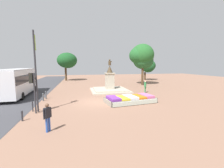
{
  "coord_description": "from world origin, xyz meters",
  "views": [
    {
      "loc": [
        -1.68,
        -15.64,
        3.94
      ],
      "look_at": [
        2.33,
        2.6,
        1.54
      ],
      "focal_mm": 24.0,
      "sensor_mm": 36.0,
      "label": 1
    }
  ],
  "objects_px": {
    "statue_monument": "(110,86)",
    "pedestrian_with_handbag": "(145,86)",
    "flower_planter": "(130,99)",
    "traffic_light_near_crossing": "(33,85)",
    "kerb_bollard_south": "(22,115)",
    "kerb_bollard_north": "(46,95)",
    "pedestrian_near_planter": "(47,115)",
    "city_bus": "(17,81)",
    "kerb_bollard_mid_b": "(43,97)",
    "kerb_bollard_mid_a": "(33,106)",
    "banner_pole": "(36,70)"
  },
  "relations": [
    {
      "from": "statue_monument",
      "to": "pedestrian_with_handbag",
      "type": "relative_size",
      "value": 3.21
    },
    {
      "from": "flower_planter",
      "to": "traffic_light_near_crossing",
      "type": "xyz_separation_m",
      "value": [
        -8.86,
        -1.71,
        2.0
      ]
    },
    {
      "from": "pedestrian_with_handbag",
      "to": "kerb_bollard_south",
      "type": "relative_size",
      "value": 2.28
    },
    {
      "from": "statue_monument",
      "to": "kerb_bollard_north",
      "type": "height_order",
      "value": "statue_monument"
    },
    {
      "from": "flower_planter",
      "to": "pedestrian_near_planter",
      "type": "height_order",
      "value": "pedestrian_near_planter"
    },
    {
      "from": "city_bus",
      "to": "kerb_bollard_mid_b",
      "type": "distance_m",
      "value": 5.24
    },
    {
      "from": "kerb_bollard_north",
      "to": "traffic_light_near_crossing",
      "type": "bearing_deg",
      "value": -87.81
    },
    {
      "from": "statue_monument",
      "to": "kerb_bollard_south",
      "type": "distance_m",
      "value": 13.58
    },
    {
      "from": "kerb_bollard_south",
      "to": "traffic_light_near_crossing",
      "type": "bearing_deg",
      "value": 77.79
    },
    {
      "from": "pedestrian_near_planter",
      "to": "kerb_bollard_north",
      "type": "relative_size",
      "value": 1.89
    },
    {
      "from": "traffic_light_near_crossing",
      "to": "kerb_bollard_mid_a",
      "type": "relative_size",
      "value": 3.6
    },
    {
      "from": "banner_pole",
      "to": "pedestrian_with_handbag",
      "type": "distance_m",
      "value": 14.14
    },
    {
      "from": "kerb_bollard_mid_b",
      "to": "kerb_bollard_mid_a",
      "type": "bearing_deg",
      "value": -89.95
    },
    {
      "from": "traffic_light_near_crossing",
      "to": "pedestrian_near_planter",
      "type": "relative_size",
      "value": 1.91
    },
    {
      "from": "kerb_bollard_mid_a",
      "to": "kerb_bollard_north",
      "type": "distance_m",
      "value": 4.85
    },
    {
      "from": "statue_monument",
      "to": "banner_pole",
      "type": "xyz_separation_m",
      "value": [
        -7.92,
        -8.58,
        2.8
      ]
    },
    {
      "from": "flower_planter",
      "to": "city_bus",
      "type": "bearing_deg",
      "value": 154.26
    },
    {
      "from": "kerb_bollard_mid_b",
      "to": "pedestrian_with_handbag",
      "type": "bearing_deg",
      "value": 8.65
    },
    {
      "from": "city_bus",
      "to": "pedestrian_near_planter",
      "type": "distance_m",
      "value": 13.11
    },
    {
      "from": "pedestrian_with_handbag",
      "to": "kerb_bollard_mid_a",
      "type": "height_order",
      "value": "pedestrian_with_handbag"
    },
    {
      "from": "city_bus",
      "to": "kerb_bollard_mid_a",
      "type": "distance_m",
      "value": 8.3
    },
    {
      "from": "flower_planter",
      "to": "pedestrian_with_handbag",
      "type": "xyz_separation_m",
      "value": [
        3.84,
        4.75,
        0.67
      ]
    },
    {
      "from": "flower_planter",
      "to": "kerb_bollard_south",
      "type": "bearing_deg",
      "value": -160.04
    },
    {
      "from": "statue_monument",
      "to": "pedestrian_near_planter",
      "type": "relative_size",
      "value": 3.24
    },
    {
      "from": "flower_planter",
      "to": "banner_pole",
      "type": "xyz_separation_m",
      "value": [
        -8.67,
        -1.3,
        3.22
      ]
    },
    {
      "from": "traffic_light_near_crossing",
      "to": "banner_pole",
      "type": "height_order",
      "value": "banner_pole"
    },
    {
      "from": "banner_pole",
      "to": "pedestrian_near_planter",
      "type": "distance_m",
      "value": 5.2
    },
    {
      "from": "statue_monument",
      "to": "city_bus",
      "type": "bearing_deg",
      "value": -174.86
    },
    {
      "from": "statue_monument",
      "to": "kerb_bollard_mid_b",
      "type": "bearing_deg",
      "value": -151.8
    },
    {
      "from": "kerb_bollard_south",
      "to": "kerb_bollard_north",
      "type": "bearing_deg",
      "value": 88.83
    },
    {
      "from": "flower_planter",
      "to": "banner_pole",
      "type": "relative_size",
      "value": 0.82
    },
    {
      "from": "traffic_light_near_crossing",
      "to": "kerb_bollard_mid_b",
      "type": "xyz_separation_m",
      "value": [
        -0.3,
        4.48,
        -1.87
      ]
    },
    {
      "from": "statue_monument",
      "to": "kerb_bollard_mid_a",
      "type": "distance_m",
      "value": 11.87
    },
    {
      "from": "city_bus",
      "to": "kerb_bollard_mid_a",
      "type": "relative_size",
      "value": 10.3
    },
    {
      "from": "city_bus",
      "to": "kerb_bollard_south",
      "type": "xyz_separation_m",
      "value": [
        3.62,
        -9.53,
        -1.56
      ]
    },
    {
      "from": "kerb_bollard_mid_b",
      "to": "banner_pole",
      "type": "bearing_deg",
      "value": -83.28
    },
    {
      "from": "city_bus",
      "to": "kerb_bollard_south",
      "type": "height_order",
      "value": "city_bus"
    },
    {
      "from": "banner_pole",
      "to": "pedestrian_near_planter",
      "type": "bearing_deg",
      "value": -69.52
    },
    {
      "from": "pedestrian_near_planter",
      "to": "kerb_bollard_mid_a",
      "type": "relative_size",
      "value": 1.88
    },
    {
      "from": "flower_planter",
      "to": "kerb_bollard_mid_b",
      "type": "height_order",
      "value": "kerb_bollard_mid_b"
    },
    {
      "from": "banner_pole",
      "to": "kerb_bollard_mid_b",
      "type": "relative_size",
      "value": 7.8
    },
    {
      "from": "statue_monument",
      "to": "banner_pole",
      "type": "height_order",
      "value": "banner_pole"
    },
    {
      "from": "traffic_light_near_crossing",
      "to": "kerb_bollard_south",
      "type": "height_order",
      "value": "traffic_light_near_crossing"
    },
    {
      "from": "kerb_bollard_mid_a",
      "to": "kerb_bollard_mid_b",
      "type": "xyz_separation_m",
      "value": [
        -0.0,
        3.87,
        -0.02
      ]
    },
    {
      "from": "kerb_bollard_south",
      "to": "kerb_bollard_mid_a",
      "type": "bearing_deg",
      "value": 88.43
    },
    {
      "from": "pedestrian_near_planter",
      "to": "kerb_bollard_south",
      "type": "distance_m",
      "value": 3.13
    },
    {
      "from": "flower_planter",
      "to": "kerb_bollard_mid_b",
      "type": "xyz_separation_m",
      "value": [
        -9.15,
        2.77,
        0.13
      ]
    },
    {
      "from": "traffic_light_near_crossing",
      "to": "pedestrian_with_handbag",
      "type": "relative_size",
      "value": 1.89
    },
    {
      "from": "banner_pole",
      "to": "pedestrian_with_handbag",
      "type": "bearing_deg",
      "value": 25.8
    },
    {
      "from": "city_bus",
      "to": "kerb_bollard_north",
      "type": "height_order",
      "value": "city_bus"
    }
  ]
}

